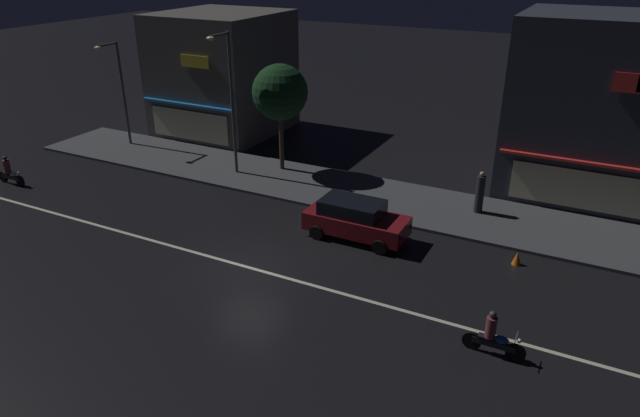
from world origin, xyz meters
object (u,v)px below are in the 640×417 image
at_px(pedestrian_on_sidewalk, 480,193).
at_px(parked_car_near_kerb, 355,219).
at_px(motorcycle_following, 10,173).
at_px(traffic_cone, 517,258).
at_px(motorcycle_lead, 493,337).
at_px(streetlamp_west, 119,85).
at_px(streetlamp_mid, 229,93).

distance_m(pedestrian_on_sidewalk, parked_car_near_kerb, 6.20).
distance_m(motorcycle_following, traffic_cone, 25.01).
bearing_deg(motorcycle_following, motorcycle_lead, -11.54).
xyz_separation_m(streetlamp_west, streetlamp_mid, (8.64, -1.02, 0.64)).
distance_m(pedestrian_on_sidewalk, motorcycle_following, 23.53).
bearing_deg(streetlamp_west, parked_car_near_kerb, -14.94).
distance_m(streetlamp_west, motorcycle_lead, 26.19).
xyz_separation_m(parked_car_near_kerb, motorcycle_following, (-18.25, -2.69, -0.24)).
distance_m(streetlamp_west, streetlamp_mid, 8.72).
relative_size(streetlamp_mid, pedestrian_on_sidewalk, 3.73).
xyz_separation_m(pedestrian_on_sidewalk, traffic_cone, (2.41, -3.85, -0.78)).
distance_m(streetlamp_west, pedestrian_on_sidewalk, 21.59).
bearing_deg(parked_car_near_kerb, pedestrian_on_sidewalk, 48.52).
bearing_deg(streetlamp_mid, pedestrian_on_sidewalk, 4.66).
relative_size(motorcycle_following, traffic_cone, 3.45).
xyz_separation_m(motorcycle_lead, motorcycle_following, (-25.04, 2.42, 0.00)).
distance_m(streetlamp_mid, parked_car_near_kerb, 10.06).
bearing_deg(parked_car_near_kerb, streetlamp_west, 165.06).
bearing_deg(pedestrian_on_sidewalk, streetlamp_west, -115.10).
bearing_deg(motorcycle_lead, traffic_cone, -92.00).
xyz_separation_m(pedestrian_on_sidewalk, parked_car_near_kerb, (-4.11, -4.64, -0.18)).
xyz_separation_m(streetlamp_west, pedestrian_on_sidewalk, (21.42, 0.02, -2.77)).
bearing_deg(streetlamp_west, streetlamp_mid, -6.71).
bearing_deg(motorcycle_lead, motorcycle_following, -10.20).
height_order(parked_car_near_kerb, motorcycle_lead, parked_car_near_kerb).
xyz_separation_m(parked_car_near_kerb, motorcycle_lead, (6.79, -5.12, -0.24)).
height_order(motorcycle_lead, motorcycle_following, same).
xyz_separation_m(streetlamp_west, motorcycle_lead, (24.10, -9.73, -3.19)).
relative_size(streetlamp_mid, motorcycle_following, 3.87).
height_order(streetlamp_mid, motorcycle_following, streetlamp_mid).
distance_m(streetlamp_west, parked_car_near_kerb, 18.16).
distance_m(streetlamp_mid, traffic_cone, 16.00).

